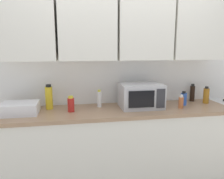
% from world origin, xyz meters
% --- Properties ---
extents(wall_back_with_cabinets, '(3.50, 0.38, 2.60)m').
position_xyz_m(wall_back_with_cabinets, '(0.00, -0.07, 1.58)').
color(wall_back_with_cabinets, white).
rests_on(wall_back_with_cabinets, ground_plane).
extents(counter_run, '(2.63, 0.63, 0.90)m').
position_xyz_m(counter_run, '(0.00, -0.30, 0.45)').
color(counter_run, white).
rests_on(counter_run, ground_plane).
extents(microwave, '(0.48, 0.37, 0.28)m').
position_xyz_m(microwave, '(0.28, -0.27, 1.04)').
color(microwave, '#B7B7BC').
rests_on(microwave, counter_run).
extents(dish_rack, '(0.38, 0.30, 0.12)m').
position_xyz_m(dish_rack, '(-1.06, -0.30, 0.96)').
color(dish_rack, silver).
rests_on(dish_rack, counter_run).
extents(bottle_red_sauce, '(0.07, 0.07, 0.17)m').
position_xyz_m(bottle_red_sauce, '(-0.53, -0.31, 0.98)').
color(bottle_red_sauce, red).
rests_on(bottle_red_sauce, counter_run).
extents(bottle_yellow_mustard, '(0.08, 0.08, 0.28)m').
position_xyz_m(bottle_yellow_mustard, '(-0.77, -0.16, 1.04)').
color(bottle_yellow_mustard, gold).
rests_on(bottle_yellow_mustard, counter_run).
extents(bottle_spice_jar, '(0.06, 0.06, 0.16)m').
position_xyz_m(bottle_spice_jar, '(0.72, -0.39, 0.97)').
color(bottle_spice_jar, '#BC6638').
rests_on(bottle_spice_jar, counter_run).
extents(bottle_white_jar, '(0.05, 0.05, 0.20)m').
position_xyz_m(bottle_white_jar, '(-0.20, -0.17, 1.00)').
color(bottle_white_jar, white).
rests_on(bottle_white_jar, counter_run).
extents(bottle_amber_vinegar, '(0.07, 0.07, 0.21)m').
position_xyz_m(bottle_amber_vinegar, '(1.15, -0.22, 1.00)').
color(bottle_amber_vinegar, '#AD701E').
rests_on(bottle_amber_vinegar, counter_run).
extents(bottle_blue_cleaner, '(0.07, 0.07, 0.17)m').
position_xyz_m(bottle_blue_cleaner, '(0.82, -0.26, 0.98)').
color(bottle_blue_cleaner, '#2D56B7').
rests_on(bottle_blue_cleaner, counter_run).
extents(bottle_soy_dark, '(0.06, 0.06, 0.23)m').
position_xyz_m(bottle_soy_dark, '(1.03, -0.09, 1.01)').
color(bottle_soy_dark, black).
rests_on(bottle_soy_dark, counter_run).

